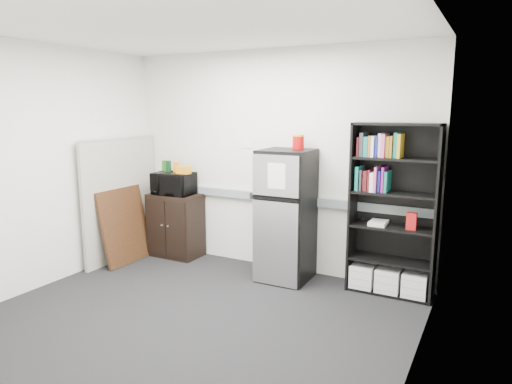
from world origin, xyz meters
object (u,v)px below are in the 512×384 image
cubicle_partition (121,199)px  microwave (174,183)px  bookshelf (393,212)px  refrigerator (286,216)px  cabinet (176,225)px

cubicle_partition → microwave: 0.72m
bookshelf → refrigerator: 1.20m
refrigerator → bookshelf: bearing=5.6°
refrigerator → cabinet: bearing=175.9°
bookshelf → refrigerator: size_ratio=1.20×
cabinet → refrigerator: size_ratio=0.56×
bookshelf → cubicle_partition: 3.46m
cubicle_partition → cabinet: cubicle_partition is taller
bookshelf → cubicle_partition: bookshelf is taller
cabinet → microwave: size_ratio=1.62×
microwave → refrigerator: refrigerator is taller
bookshelf → microwave: 2.87m
bookshelf → refrigerator: (-1.19, -0.14, -0.15)m
cubicle_partition → cabinet: size_ratio=1.88×
microwave → refrigerator: bearing=-8.1°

